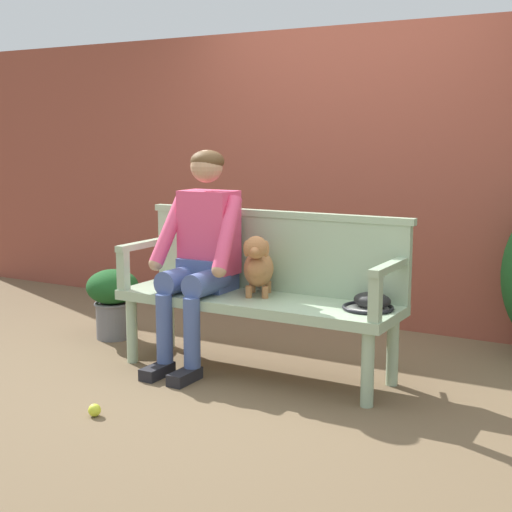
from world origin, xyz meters
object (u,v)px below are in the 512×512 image
at_px(garden_bench, 256,307).
at_px(baseball_glove, 372,300).
at_px(person_seated, 202,249).
at_px(tennis_racket, 368,307).
at_px(potted_plant, 113,297).
at_px(dog_on_bench, 258,265).
at_px(tennis_ball, 95,410).

height_order(garden_bench, baseball_glove, baseball_glove).
xyz_separation_m(person_seated, tennis_racket, (1.07, 0.08, -0.26)).
bearing_deg(garden_bench, person_seated, -177.58).
bearing_deg(potted_plant, baseball_glove, -3.31).
bearing_deg(baseball_glove, tennis_racket, -139.33).
relative_size(garden_bench, potted_plant, 3.52).
height_order(person_seated, potted_plant, person_seated).
distance_m(garden_bench, person_seated, 0.50).
bearing_deg(potted_plant, tennis_racket, -3.69).
bearing_deg(garden_bench, tennis_racket, 4.97).
relative_size(person_seated, potted_plant, 2.70).
height_order(garden_bench, person_seated, person_seated).
height_order(dog_on_bench, tennis_ball, dog_on_bench).
bearing_deg(dog_on_bench, baseball_glove, 3.56).
height_order(tennis_ball, potted_plant, potted_plant).
height_order(tennis_racket, tennis_ball, tennis_racket).
distance_m(tennis_racket, potted_plant, 1.97).
bearing_deg(tennis_racket, garden_bench, -175.03).
xyz_separation_m(garden_bench, dog_on_bench, (-0.00, 0.03, 0.25)).
xyz_separation_m(baseball_glove, potted_plant, (-1.98, 0.11, -0.22)).
bearing_deg(dog_on_bench, tennis_racket, 2.67).
bearing_deg(tennis_ball, garden_bench, 69.92).
distance_m(garden_bench, tennis_ball, 1.15).
relative_size(dog_on_bench, potted_plant, 0.76).
bearing_deg(person_seated, dog_on_bench, 6.62).
xyz_separation_m(garden_bench, tennis_ball, (-0.37, -1.02, -0.38)).
height_order(garden_bench, tennis_racket, tennis_racket).
bearing_deg(person_seated, tennis_ball, -89.88).
height_order(garden_bench, tennis_ball, garden_bench).
bearing_deg(tennis_racket, tennis_ball, -134.42).
bearing_deg(garden_bench, potted_plant, 171.67).
bearing_deg(tennis_racket, dog_on_bench, -177.33).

